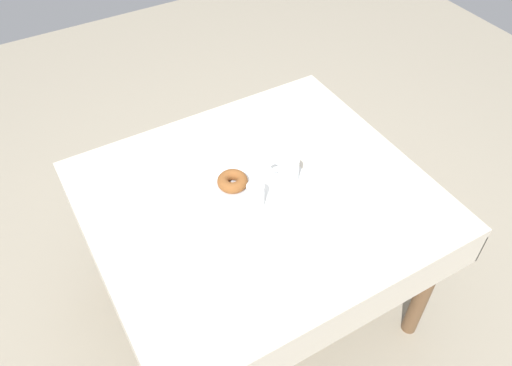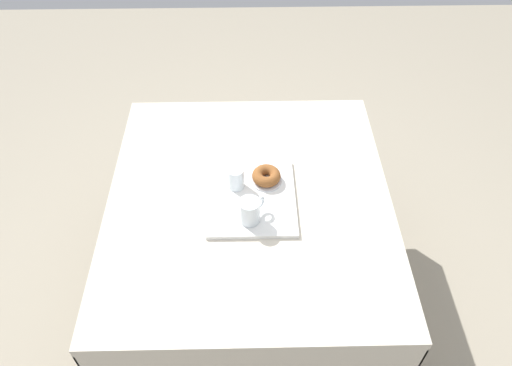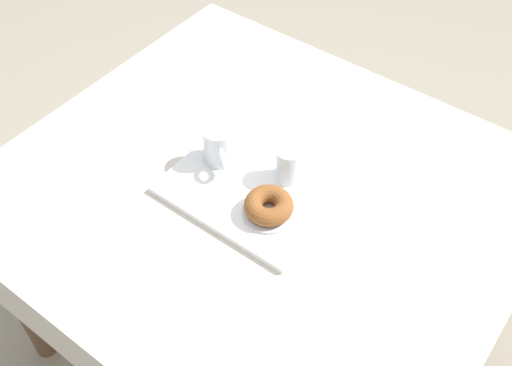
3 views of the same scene
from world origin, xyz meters
name	(u,v)px [view 2 (image 2 of 3)]	position (x,y,z in m)	size (l,w,h in m)	color
ground_plane	(250,296)	(0.00, 0.00, 0.00)	(6.00, 6.00, 0.00)	gray
dining_table	(249,212)	(0.00, 0.00, 0.64)	(1.21, 1.09, 0.73)	beige
serving_tray	(251,197)	(0.01, 0.01, 0.74)	(0.39, 0.33, 0.02)	white
tea_mug_left	(249,211)	(0.12, 0.00, 0.79)	(0.10, 0.09, 0.10)	white
water_glass_near	(235,179)	(-0.04, -0.05, 0.79)	(0.06, 0.06, 0.09)	white
donut_plate_left	(265,180)	(-0.07, 0.07, 0.75)	(0.12, 0.12, 0.01)	silver
sugar_donut_left	(265,176)	(-0.07, 0.07, 0.77)	(0.11, 0.11, 0.04)	brown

